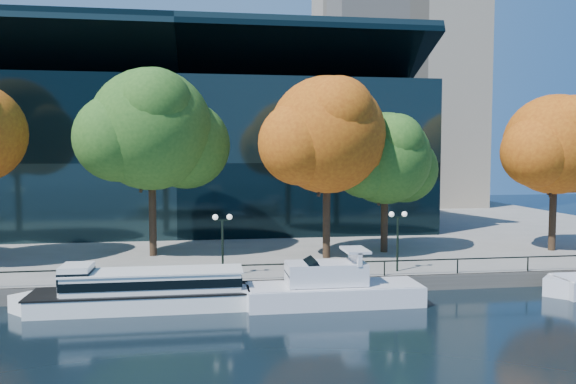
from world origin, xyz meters
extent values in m
plane|color=black|center=(0.00, 0.00, 0.00)|extent=(160.00, 160.00, 0.00)
cube|color=slate|center=(0.00, 36.50, 0.50)|extent=(90.00, 67.00, 1.00)
cube|color=#47443F|center=(0.00, 3.05, 0.50)|extent=(90.00, 0.25, 1.00)
cube|color=black|center=(0.00, 3.25, 1.95)|extent=(88.20, 0.08, 0.08)
cube|color=black|center=(0.00, 3.25, 1.45)|extent=(0.07, 0.07, 0.90)
cube|color=black|center=(-4.00, 32.00, 8.00)|extent=(50.00, 24.00, 16.00)
cube|color=black|center=(-4.00, 28.00, 17.50)|extent=(50.00, 17.14, 7.86)
cube|color=tan|center=(28.00, 55.00, 32.50)|extent=(22.00, 22.00, 65.00)
cube|color=white|center=(-4.83, 1.22, 0.50)|extent=(12.64, 3.07, 0.99)
cube|color=black|center=(-4.83, 1.22, 1.01)|extent=(12.89, 3.13, 0.11)
cube|color=white|center=(-11.15, 1.22, 0.50)|extent=(2.54, 2.54, 0.99)
cube|color=white|center=(-4.38, 1.22, 1.58)|extent=(9.86, 2.52, 1.08)
cube|color=black|center=(-4.38, 1.22, 1.62)|extent=(9.98, 2.58, 0.50)
cube|color=white|center=(-4.38, 1.22, 2.17)|extent=(10.11, 2.64, 0.09)
cube|color=white|center=(-8.62, 1.22, 1.85)|extent=(1.62, 2.15, 1.62)
cube|color=black|center=(-8.62, 1.22, 2.03)|extent=(1.67, 2.21, 0.63)
cube|color=silver|center=(6.05, 0.49, 0.59)|extent=(10.28, 2.94, 1.17)
cube|color=silver|center=(0.91, 0.49, 0.59)|extent=(2.25, 2.25, 1.17)
cube|color=silver|center=(6.05, 0.49, 1.19)|extent=(10.07, 2.88, 0.08)
cube|color=silver|center=(5.54, 0.49, 1.91)|extent=(4.62, 2.20, 1.27)
cube|color=black|center=(4.20, 0.49, 2.01)|extent=(2.02, 2.11, 1.60)
cube|color=silver|center=(7.29, 0.49, 2.84)|extent=(0.24, 2.29, 0.78)
cube|color=silver|center=(7.29, 0.49, 3.23)|extent=(1.37, 2.29, 0.15)
cube|color=silver|center=(20.36, 0.29, 0.58)|extent=(2.12, 2.12, 1.15)
cylinder|color=black|center=(-5.47, 12.73, 4.89)|extent=(0.56, 0.56, 7.78)
cylinder|color=black|center=(-4.97, 12.93, 7.95)|extent=(1.22, 1.86, 3.89)
cylinder|color=black|center=(-5.87, 12.43, 7.67)|extent=(1.12, 1.27, 3.48)
sphere|color=#235019|center=(-5.47, 12.73, 10.72)|extent=(9.30, 9.30, 9.30)
sphere|color=#235019|center=(-2.91, 14.12, 9.56)|extent=(6.98, 6.98, 6.98)
sphere|color=#235019|center=(-7.79, 11.80, 10.03)|extent=(6.51, 6.51, 6.51)
sphere|color=#235019|center=(-5.00, 10.87, 12.35)|extent=(5.58, 5.58, 5.58)
cylinder|color=black|center=(7.62, 9.98, 4.71)|extent=(0.56, 0.56, 7.42)
cylinder|color=black|center=(8.12, 10.18, 7.63)|extent=(1.18, 1.79, 3.71)
cylinder|color=black|center=(7.22, 9.68, 7.36)|extent=(1.09, 1.23, 3.32)
sphere|color=#94350B|center=(7.62, 9.98, 10.28)|extent=(8.77, 8.77, 8.77)
sphere|color=#94350B|center=(10.03, 11.30, 9.18)|extent=(6.58, 6.58, 6.58)
sphere|color=#94350B|center=(5.43, 9.11, 9.62)|extent=(6.14, 6.14, 6.14)
sphere|color=#94350B|center=(8.06, 8.23, 11.81)|extent=(5.26, 5.26, 5.26)
cylinder|color=black|center=(12.72, 11.70, 4.00)|extent=(0.56, 0.56, 6.00)
cylinder|color=black|center=(13.22, 11.90, 6.36)|extent=(1.02, 1.51, 3.02)
cylinder|color=black|center=(12.32, 11.40, 6.14)|extent=(0.94, 1.06, 2.70)
sphere|color=#235019|center=(12.72, 11.70, 8.50)|extent=(7.29, 7.29, 7.29)
sphere|color=#235019|center=(14.73, 12.79, 7.59)|extent=(5.47, 5.47, 5.47)
sphere|color=#235019|center=(10.90, 10.97, 7.96)|extent=(5.10, 5.10, 5.10)
sphere|color=#235019|center=(13.09, 10.24, 9.78)|extent=(4.37, 4.37, 4.37)
cylinder|color=black|center=(26.52, 10.47, 4.44)|extent=(0.56, 0.56, 6.89)
cylinder|color=black|center=(27.02, 10.67, 7.15)|extent=(1.12, 1.68, 3.45)
cylinder|color=black|center=(26.12, 10.17, 6.91)|extent=(1.03, 1.17, 3.09)
sphere|color=#94350B|center=(26.52, 10.47, 9.61)|extent=(8.05, 8.05, 8.05)
sphere|color=#94350B|center=(28.74, 11.68, 8.61)|extent=(6.03, 6.03, 6.03)
sphere|color=#94350B|center=(24.51, 9.67, 9.01)|extent=(5.63, 5.63, 5.63)
sphere|color=#94350B|center=(26.93, 8.87, 11.02)|extent=(4.83, 4.83, 4.83)
cylinder|color=black|center=(-0.35, 4.50, 2.80)|extent=(0.14, 0.14, 3.60)
cube|color=black|center=(-0.35, 4.50, 4.65)|extent=(0.90, 0.06, 0.06)
sphere|color=white|center=(-0.80, 4.50, 4.85)|extent=(0.36, 0.36, 0.36)
sphere|color=white|center=(0.10, 4.50, 4.85)|extent=(0.36, 0.36, 0.36)
cylinder|color=black|center=(11.30, 4.50, 2.80)|extent=(0.14, 0.14, 3.60)
cube|color=black|center=(11.30, 4.50, 4.65)|extent=(0.90, 0.06, 0.06)
sphere|color=white|center=(10.85, 4.50, 4.85)|extent=(0.36, 0.36, 0.36)
sphere|color=white|center=(11.75, 4.50, 4.85)|extent=(0.36, 0.36, 0.36)
camera|label=1|loc=(-1.35, -31.27, 8.94)|focal=35.00mm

